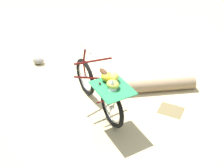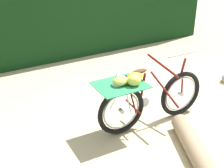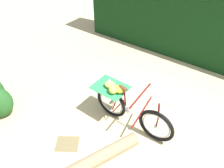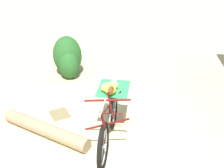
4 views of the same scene
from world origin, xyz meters
The scene contains 5 objects.
ground_plane centered at (0.00, 0.00, 0.00)m, with size 60.00×60.00×0.00m, color #C6B284.
bicycle centered at (0.34, -0.28, 0.49)m, with size 1.62×1.28×1.03m.
fallen_log centered at (0.95, 0.69, 0.12)m, with size 0.24×0.24×1.80m, color #937A5B.
shrub_cluster centered at (3.30, -0.54, 0.45)m, with size 1.07×0.73×1.02m.
leaf_litter_patch centered at (1.50, 0.27, 0.00)m, with size 0.44×0.36×0.01m, color olive.
Camera 4 is at (-2.98, 1.36, 2.93)m, focal length 42.53 mm.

